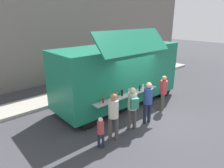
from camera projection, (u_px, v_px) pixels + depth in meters
ground_plane at (151, 117)px, 8.81m from camera, size 60.00×60.00×0.00m
curb_strip at (20, 108)px, 9.53m from camera, size 28.00×1.60×0.15m
building_behind at (4, 20)px, 11.67m from camera, size 32.00×2.40×7.98m
food_truck_main at (119, 73)px, 9.75m from camera, size 6.46×3.08×3.70m
trash_bin at (134, 73)px, 14.10m from camera, size 0.60×0.60×0.91m
customer_front_ordering at (148, 99)px, 8.06m from camera, size 0.36×0.36×1.75m
customer_mid_with_backpack at (133, 105)px, 7.56m from camera, size 0.48×0.55×1.71m
customer_rear_waiting at (113, 112)px, 6.94m from camera, size 0.36×0.36×1.75m
customer_extra_browsing at (163, 90)px, 9.23m from camera, size 0.34×0.34×1.66m
child_near_queue at (101, 130)px, 6.55m from camera, size 0.23×0.23×1.13m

